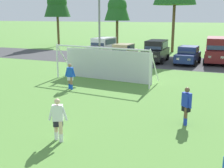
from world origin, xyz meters
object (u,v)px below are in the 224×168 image
(parked_car_slot_center_left, at_px, (156,51))
(parked_car_slot_center, at_px, (188,55))
(parked_car_slot_left, at_px, (123,52))
(parked_car_slot_center_right, at_px, (216,50))
(player_striker_near, at_px, (58,120))
(player_winger_left, at_px, (70,76))
(street_lamp, at_px, (101,25))
(player_defender_far, at_px, (186,106))
(soccer_goal, at_px, (105,63))
(parked_car_slot_far_left, at_px, (103,47))

(parked_car_slot_center_left, distance_m, parked_car_slot_center, 3.25)
(parked_car_slot_left, relative_size, parked_car_slot_center_right, 0.88)
(player_striker_near, bearing_deg, parked_car_slot_center_left, 93.51)
(parked_car_slot_center_left, height_order, parked_car_slot_center_right, parked_car_slot_center_right)
(player_winger_left, height_order, street_lamp, street_lamp)
(player_defender_far, bearing_deg, parked_car_slot_left, 118.83)
(soccer_goal, distance_m, player_winger_left, 3.34)
(player_winger_left, bearing_deg, parked_car_slot_center_left, 79.94)
(player_winger_left, height_order, parked_car_slot_center, parked_car_slot_center)
(parked_car_slot_left, bearing_deg, parked_car_slot_center_left, 10.56)
(soccer_goal, height_order, player_winger_left, soccer_goal)
(parked_car_slot_center_left, relative_size, parked_car_slot_center, 1.07)
(parked_car_slot_center_left, distance_m, street_lamp, 6.43)
(player_striker_near, bearing_deg, parked_car_slot_left, 103.31)
(player_defender_far, bearing_deg, player_winger_left, 156.39)
(parked_car_slot_left, distance_m, parked_car_slot_center_right, 9.24)
(parked_car_slot_left, bearing_deg, soccer_goal, -77.49)
(parked_car_slot_center_left, xyz_separation_m, parked_car_slot_center_right, (5.68, 1.30, 0.23))
(player_defender_far, bearing_deg, player_striker_near, -139.66)
(player_defender_far, bearing_deg, parked_car_slot_center_right, 88.93)
(parked_car_slot_left, height_order, parked_car_slot_center_right, parked_car_slot_center_right)
(player_defender_far, xyz_separation_m, street_lamp, (-9.63, 12.42, 2.94))
(parked_car_slot_left, bearing_deg, parked_car_slot_center, 3.02)
(parked_car_slot_far_left, distance_m, parked_car_slot_left, 3.70)
(parked_car_slot_left, height_order, street_lamp, street_lamp)
(soccer_goal, xyz_separation_m, parked_car_slot_far_left, (-5.20, 11.25, -0.18))
(parked_car_slot_left, relative_size, parked_car_slot_center, 1.00)
(player_defender_far, height_order, parked_car_slot_center_right, parked_car_slot_center_right)
(soccer_goal, relative_size, player_defender_far, 4.61)
(parked_car_slot_left, bearing_deg, player_winger_left, -85.28)
(parked_car_slot_far_left, height_order, parked_car_slot_center_right, parked_car_slot_center_right)
(player_striker_near, distance_m, parked_car_slot_far_left, 22.60)
(player_winger_left, distance_m, parked_car_slot_left, 12.48)
(soccer_goal, distance_m, player_striker_near, 10.32)
(player_striker_near, relative_size, parked_car_slot_far_left, 0.35)
(parked_car_slot_left, height_order, parked_car_slot_center_left, parked_car_slot_center_left)
(player_winger_left, distance_m, parked_car_slot_far_left, 14.99)
(player_striker_near, xyz_separation_m, parked_car_slot_center_left, (-1.22, 19.92, 0.29))
(player_winger_left, distance_m, parked_car_slot_center, 13.94)
(player_defender_far, bearing_deg, parked_car_slot_center_left, 108.05)
(player_defender_far, height_order, parked_car_slot_center, parked_car_slot_center)
(player_defender_far, height_order, player_winger_left, same)
(player_striker_near, relative_size, parked_car_slot_center_right, 0.33)
(parked_car_slot_left, xyz_separation_m, parked_car_slot_center, (6.57, 0.35, 0.00))
(parked_car_slot_far_left, bearing_deg, parked_car_slot_center_left, -11.58)
(soccer_goal, height_order, parked_car_slot_center_right, soccer_goal)
(parked_car_slot_far_left, distance_m, parked_car_slot_center_right, 12.16)
(player_winger_left, bearing_deg, parked_car_slot_left, 94.72)
(player_winger_left, relative_size, parked_car_slot_center_left, 0.36)
(parked_car_slot_center_right, relative_size, street_lamp, 0.68)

